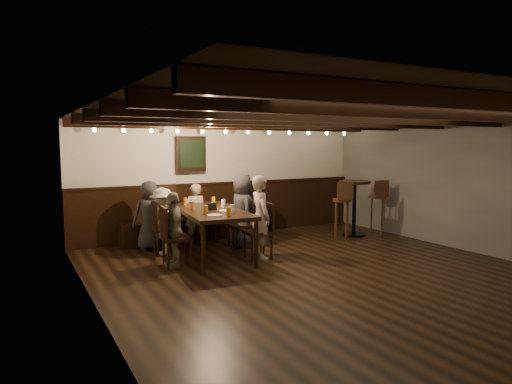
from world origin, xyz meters
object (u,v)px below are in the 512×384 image
chair_right_near (241,233)px  bar_stool_right (377,214)px  dining_table (211,213)px  person_right_far (261,217)px  person_right_near (242,211)px  bar_stool_left (342,218)px  chair_left_far (176,248)px  high_top_table (354,200)px  chair_left_near (165,238)px  person_bench_left (150,215)px  person_bench_centre (195,214)px  person_bench_right (241,208)px  person_left_far (173,230)px  chair_right_far (259,241)px  person_left_near (163,221)px

chair_right_near → bar_stool_right: bar_stool_right is taller
dining_table → person_right_far: 0.88m
person_right_near → bar_stool_left: person_right_near is taller
chair_left_far → person_right_far: bearing=90.0°
person_right_far → high_top_table: size_ratio=1.21×
chair_left_near → chair_left_far: (-0.10, -0.89, 0.01)m
bar_stool_right → person_bench_left: bearing=-177.5°
chair_left_far → person_right_far: size_ratio=0.68×
person_bench_left → high_top_table: (4.17, -0.80, 0.13)m
person_bench_centre → bar_stool_left: size_ratio=1.00×
chair_left_far → high_top_table: 4.21m
person_bench_right → person_right_far: person_right_far is taller
chair_left_far → high_top_table: size_ratio=0.83×
person_bench_left → bar_stool_right: person_bench_left is taller
dining_table → bar_stool_right: bearing=6.8°
person_left_far → bar_stool_left: person_left_far is taller
person_right_near → bar_stool_right: size_ratio=1.17×
person_bench_left → bar_stool_right: bearing=174.7°
chair_right_near → chair_left_near: bearing=90.0°
person_right_far → person_right_near: bearing=-0.0°
person_bench_centre → high_top_table: (3.26, -0.85, 0.18)m
chair_right_far → person_right_near: bearing=-1.9°
dining_table → person_bench_left: person_bench_left is taller
chair_right_far → bar_stool_right: (3.21, 0.56, 0.15)m
bar_stool_right → person_left_far: bearing=-161.1°
person_right_near → person_right_far: person_right_far is taller
chair_right_near → person_left_far: 1.75m
chair_left_near → high_top_table: size_ratio=0.81×
person_right_near → person_bench_left: bearing=74.7°
chair_right_far → person_bench_right: 1.42m
chair_left_near → chair_right_near: (1.43, -0.16, -0.02)m
chair_left_near → chair_left_far: 0.90m
chair_left_near → chair_right_near: size_ratio=1.07×
dining_table → person_left_far: 0.89m
person_bench_left → chair_right_far: bearing=140.2°
chair_right_far → bar_stool_right: size_ratio=0.80×
person_right_far → person_left_far: bearing=90.0°
chair_left_far → bar_stool_right: 4.66m
chair_right_far → bar_stool_right: bar_stool_right is taller
person_bench_right → person_left_far: person_bench_right is taller
chair_left_near → chair_right_far: size_ratio=1.00×
person_bench_right → person_left_near: size_ratio=1.14×
bar_stool_right → person_right_far: bearing=-155.9°
chair_right_far → bar_stool_left: bearing=-70.6°
dining_table → chair_left_near: bearing=148.0°
chair_left_far → person_right_far: 1.53m
chair_right_near → bar_stool_left: 2.16m
person_right_near → chair_right_near: bearing=90.0°
person_right_far → bar_stool_right: (3.18, 0.56, -0.27)m
person_left_far → bar_stool_right: person_left_far is taller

